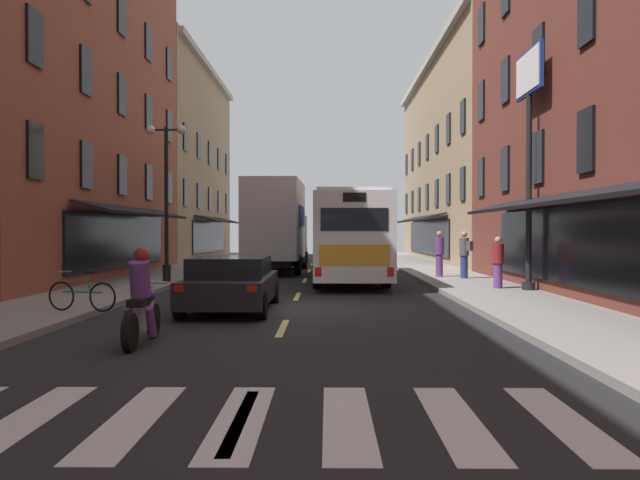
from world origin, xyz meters
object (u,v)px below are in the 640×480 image
Objects in this scene: bicycle_near at (82,295)px; pedestrian_rear at (439,253)px; billboard_sign at (529,113)px; sedan_mid at (291,252)px; sedan_near at (232,283)px; motorcycle_rider at (142,303)px; street_lamp_twin at (166,195)px; box_truck at (277,227)px; transit_bus at (349,236)px; pedestrian_far at (498,262)px; pedestrian_near at (465,253)px.

bicycle_near is 15.26m from pedestrian_rear.
billboard_sign reaches higher than sedan_mid.
motorcycle_rider is at bearing -99.48° from sedan_near.
sedan_near is 8.65m from street_lamp_twin.
billboard_sign is at bearing -51.90° from box_truck.
transit_bus is 6.88× the size of bicycle_near.
box_truck reaches higher than pedestrian_rear.
pedestrian_rear is at bearing 14.80° from street_lamp_twin.
motorcycle_rider is 13.00m from pedestrian_far.
street_lamp_twin reaches higher than transit_bus.
billboard_sign reaches higher than pedestrian_far.
sedan_mid reaches higher than sedan_near.
motorcycle_rider is 4.28m from bicycle_near.
box_truck is 9.63m from pedestrian_near.
street_lamp_twin reaches higher than box_truck.
bicycle_near is 15.16m from pedestrian_near.
billboard_sign reaches higher than box_truck.
bicycle_near is (-2.34, 3.58, -0.21)m from motorcycle_rider.
transit_bus is 1.37× the size of box_truck.
sedan_near is 5.00m from motorcycle_rider.
box_truck is at bearing 121.06° from transit_bus.
bicycle_near is at bearing -119.55° from transit_bus.
transit_bus is 6.41× the size of pedestrian_near.
transit_bus is 2.07× the size of street_lamp_twin.
billboard_sign is 0.64× the size of transit_bus.
billboard_sign reaches higher than street_lamp_twin.
street_lamp_twin is at bearing -101.81° from sedan_mid.
sedan_mid is 20.88m from pedestrian_far.
street_lamp_twin reaches higher than sedan_near.
street_lamp_twin reaches higher than motorcycle_rider.
sedan_near is (-3.17, -9.82, -1.07)m from transit_bus.
bicycle_near is 0.93× the size of pedestrian_rear.
street_lamp_twin is (-3.41, 7.53, 2.54)m from sedan_near.
street_lamp_twin is at bearing 114.33° from sedan_near.
pedestrian_far reaches higher than sedan_mid.
pedestrian_near is (7.47, -14.98, 0.39)m from sedan_mid.
pedestrian_near is 11.33m from street_lamp_twin.
bicycle_near is (-3.13, -16.49, -1.64)m from box_truck.
transit_bus is at bearing -78.05° from sedan_mid.
transit_bus is at bearing 133.77° from billboard_sign.
motorcycle_rider is 16.56m from pedestrian_near.
pedestrian_far reaches higher than bicycle_near.
motorcycle_rider is at bearing -91.81° from sedan_mid.
pedestrian_rear reaches higher than bicycle_near.
pedestrian_rear is at bearing -64.70° from sedan_mid.
street_lamp_twin is at bearing -24.88° from pedestrian_rear.
motorcycle_rider is 1.15× the size of pedestrian_rear.
billboard_sign is 8.59m from transit_bus.
sedan_near is 24.31m from sedan_mid.
sedan_near is 9.12m from pedestrian_far.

